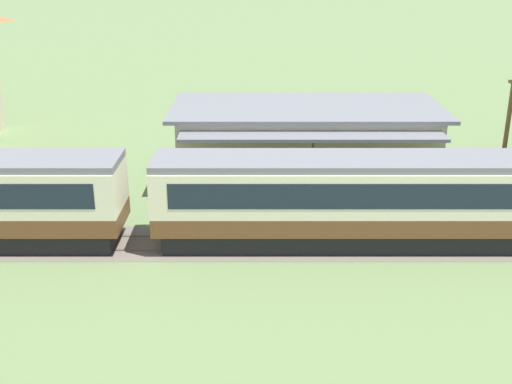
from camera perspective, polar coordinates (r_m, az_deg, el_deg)
ground_plane at (r=29.52m, az=13.26°, el=-3.97°), size 600.00×600.00×0.00m
passenger_train at (r=27.74m, az=-9.93°, el=-0.43°), size 83.62×2.99×3.94m
railway_track at (r=28.51m, az=-8.66°, el=-4.52°), size 136.50×3.60×0.04m
station_building at (r=35.37m, az=4.41°, el=4.37°), size 14.58×8.15×4.19m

